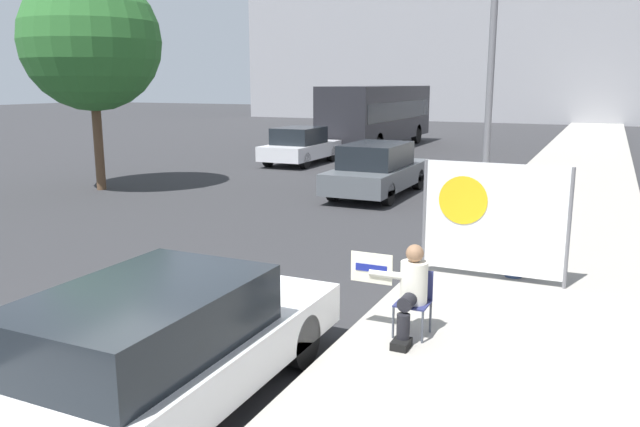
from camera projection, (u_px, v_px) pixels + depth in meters
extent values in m
plane|color=#303033|center=(144.00, 388.00, 6.80)|extent=(160.00, 160.00, 0.00)
cube|color=#A8A399|center=(570.00, 191.00, 18.69)|extent=(3.77, 90.00, 0.17)
cylinder|color=#474C56|center=(393.00, 322.00, 7.68)|extent=(0.03, 0.03, 0.40)
cylinder|color=#474C56|center=(422.00, 327.00, 7.53)|extent=(0.03, 0.03, 0.40)
cylinder|color=#474C56|center=(402.00, 313.00, 8.01)|extent=(0.03, 0.03, 0.40)
cylinder|color=#474C56|center=(430.00, 317.00, 7.86)|extent=(0.03, 0.03, 0.40)
cube|color=navy|center=(413.00, 304.00, 7.72)|extent=(0.40, 0.40, 0.02)
cube|color=navy|center=(417.00, 284.00, 7.85)|extent=(0.40, 0.02, 0.38)
cylinder|color=black|center=(409.00, 300.00, 7.56)|extent=(0.18, 0.42, 0.18)
cylinder|color=black|center=(403.00, 330.00, 7.44)|extent=(0.16, 0.16, 0.40)
cube|color=black|center=(401.00, 344.00, 7.42)|extent=(0.20, 0.28, 0.10)
cylinder|color=silver|center=(414.00, 282.00, 7.70)|extent=(0.34, 0.34, 0.52)
sphere|color=#936B4C|center=(415.00, 253.00, 7.62)|extent=(0.22, 0.22, 0.22)
cylinder|color=silver|center=(387.00, 274.00, 7.74)|extent=(0.45, 0.09, 0.09)
cube|color=#EAE5C6|center=(371.00, 268.00, 7.81)|extent=(0.55, 0.02, 0.39)
cube|color=navy|center=(371.00, 268.00, 7.80)|extent=(0.42, 0.01, 0.09)
cylinder|color=#334775|center=(515.00, 252.00, 10.09)|extent=(0.28, 0.28, 0.83)
cylinder|color=navy|center=(518.00, 207.00, 9.94)|extent=(0.34, 0.34, 0.66)
sphere|color=tan|center=(520.00, 180.00, 9.85)|extent=(0.22, 0.22, 0.22)
cylinder|color=slate|center=(424.00, 216.00, 10.31)|extent=(0.06, 0.06, 1.88)
cylinder|color=slate|center=(569.00, 229.00, 9.39)|extent=(0.06, 0.06, 1.88)
cube|color=white|center=(493.00, 219.00, 9.84)|extent=(2.23, 0.02, 1.78)
cylinder|color=yellow|center=(463.00, 200.00, 9.97)|extent=(0.78, 0.01, 0.78)
cylinder|color=slate|center=(490.00, 80.00, 14.19)|extent=(0.16, 0.16, 6.32)
cube|color=white|center=(160.00, 363.00, 6.24)|extent=(1.88, 4.78, 0.49)
cube|color=black|center=(144.00, 318.00, 5.96)|extent=(1.61, 2.49, 0.60)
cylinder|color=black|center=(184.00, 319.00, 7.94)|extent=(0.22, 0.64, 0.64)
cylinder|color=black|center=(300.00, 341.00, 7.26)|extent=(0.22, 0.64, 0.64)
cube|color=#565B60|center=(378.00, 176.00, 18.43)|extent=(1.83, 4.68, 0.59)
cube|color=black|center=(376.00, 155.00, 18.14)|extent=(1.57, 2.43, 0.68)
cylinder|color=black|center=(369.00, 176.00, 20.10)|extent=(0.22, 0.64, 0.64)
cylinder|color=black|center=(418.00, 179.00, 19.44)|extent=(0.22, 0.64, 0.64)
cylinder|color=black|center=(333.00, 190.00, 17.53)|extent=(0.22, 0.64, 0.64)
cylinder|color=black|center=(388.00, 194.00, 16.87)|extent=(0.22, 0.64, 0.64)
cube|color=silver|center=(301.00, 150.00, 25.57)|extent=(1.86, 4.17, 0.57)
cube|color=black|center=(299.00, 136.00, 25.30)|extent=(1.60, 2.17, 0.66)
cylinder|color=black|center=(297.00, 152.00, 27.10)|extent=(0.22, 0.64, 0.64)
cylinder|color=black|center=(332.00, 154.00, 26.43)|extent=(0.22, 0.64, 0.64)
cylinder|color=black|center=(268.00, 158.00, 24.81)|extent=(0.22, 0.64, 0.64)
cylinder|color=black|center=(305.00, 161.00, 24.13)|extent=(0.22, 0.64, 0.64)
cube|color=#232328|center=(379.00, 113.00, 31.64)|extent=(2.46, 10.34, 2.67)
cube|color=black|center=(379.00, 110.00, 31.61)|extent=(2.48, 9.83, 0.87)
cylinder|color=black|center=(379.00, 133.00, 35.19)|extent=(0.30, 1.04, 1.04)
cylinder|color=black|center=(416.00, 134.00, 34.31)|extent=(0.30, 1.04, 1.04)
cylinder|color=black|center=(334.00, 142.00, 29.50)|extent=(0.30, 1.04, 1.04)
cylinder|color=black|center=(377.00, 144.00, 28.61)|extent=(0.30, 1.04, 1.04)
cylinder|color=brown|center=(98.00, 141.00, 19.18)|extent=(0.28, 0.28, 3.04)
sphere|color=#2D6B2D|center=(91.00, 41.00, 18.57)|extent=(4.15, 4.15, 4.15)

